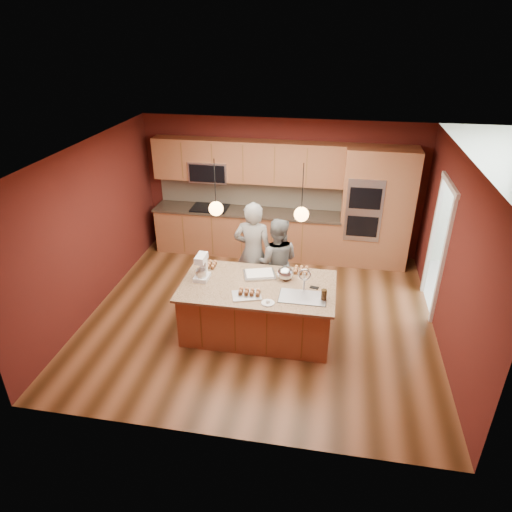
% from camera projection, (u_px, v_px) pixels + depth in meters
% --- Properties ---
extents(floor, '(5.50, 5.50, 0.00)m').
position_uv_depth(floor, '(260.00, 315.00, 7.48)').
color(floor, '#3F2310').
rests_on(floor, ground).
extents(ceiling, '(5.50, 5.50, 0.00)m').
position_uv_depth(ceiling, '(261.00, 152.00, 6.24)').
color(ceiling, white).
rests_on(ceiling, ground).
extents(wall_back, '(5.50, 0.00, 5.50)m').
position_uv_depth(wall_back, '(281.00, 188.00, 9.05)').
color(wall_back, '#4D1713').
rests_on(wall_back, ground).
extents(wall_front, '(5.50, 0.00, 5.50)m').
position_uv_depth(wall_front, '(220.00, 345.00, 4.68)').
color(wall_front, '#4D1713').
rests_on(wall_front, ground).
extents(wall_left, '(0.00, 5.00, 5.00)m').
position_uv_depth(wall_left, '(91.00, 228.00, 7.29)').
color(wall_left, '#4D1713').
rests_on(wall_left, ground).
extents(wall_right, '(0.00, 5.00, 5.00)m').
position_uv_depth(wall_right, '(452.00, 256.00, 6.44)').
color(wall_right, '#4D1713').
rests_on(wall_right, ground).
extents(cabinet_run, '(3.74, 0.64, 2.30)m').
position_uv_depth(cabinet_run, '(246.00, 207.00, 9.10)').
color(cabinet_run, '#9A5436').
rests_on(cabinet_run, floor).
extents(oven_column, '(1.30, 0.62, 2.30)m').
position_uv_depth(oven_column, '(376.00, 209.00, 8.58)').
color(oven_column, '#9A5436').
rests_on(oven_column, floor).
extents(doorway_trim, '(0.08, 1.11, 2.20)m').
position_uv_depth(doorway_trim, '(437.00, 250.00, 7.28)').
color(doorway_trim, white).
rests_on(doorway_trim, wall_right).
extents(pendant_left, '(0.20, 0.20, 0.80)m').
position_uv_depth(pendant_left, '(216.00, 208.00, 6.28)').
color(pendant_left, black).
rests_on(pendant_left, ceiling).
extents(pendant_right, '(0.20, 0.20, 0.80)m').
position_uv_depth(pendant_right, '(301.00, 214.00, 6.10)').
color(pendant_right, black).
rests_on(pendant_right, ceiling).
extents(island, '(2.27, 1.28, 1.22)m').
position_uv_depth(island, '(259.00, 308.00, 6.91)').
color(island, '#9A5436').
rests_on(island, floor).
extents(person_left, '(0.67, 0.46, 1.79)m').
position_uv_depth(person_left, '(253.00, 253.00, 7.51)').
color(person_left, black).
rests_on(person_left, floor).
extents(person_right, '(0.76, 0.60, 1.53)m').
position_uv_depth(person_right, '(276.00, 262.00, 7.51)').
color(person_right, gray).
rests_on(person_right, floor).
extents(stand_mixer, '(0.22, 0.30, 0.39)m').
position_uv_depth(stand_mixer, '(202.00, 269.00, 6.82)').
color(stand_mixer, white).
rests_on(stand_mixer, island).
extents(sheet_cake, '(0.55, 0.47, 0.05)m').
position_uv_depth(sheet_cake, '(259.00, 274.00, 6.96)').
color(sheet_cake, '#B7B9BF').
rests_on(sheet_cake, island).
extents(cooling_rack, '(0.47, 0.40, 0.02)m').
position_uv_depth(cooling_rack, '(247.00, 295.00, 6.45)').
color(cooling_rack, silver).
rests_on(cooling_rack, island).
extents(mixing_bowl, '(0.24, 0.24, 0.21)m').
position_uv_depth(mixing_bowl, '(285.00, 273.00, 6.83)').
color(mixing_bowl, silver).
rests_on(mixing_bowl, island).
extents(plate, '(0.19, 0.19, 0.01)m').
position_uv_depth(plate, '(268.00, 303.00, 6.28)').
color(plate, white).
rests_on(plate, island).
extents(tumbler, '(0.08, 0.08, 0.16)m').
position_uv_depth(tumbler, '(324.00, 295.00, 6.33)').
color(tumbler, '#322311').
rests_on(tumbler, island).
extents(phone, '(0.14, 0.09, 0.01)m').
position_uv_depth(phone, '(314.00, 288.00, 6.65)').
color(phone, black).
rests_on(phone, island).
extents(cupcakes_left, '(0.16, 0.24, 0.07)m').
position_uv_depth(cupcakes_left, '(211.00, 264.00, 7.21)').
color(cupcakes_left, '#B97648').
rests_on(cupcakes_left, island).
extents(cupcakes_rack, '(0.32, 0.16, 0.07)m').
position_uv_depth(cupcakes_rack, '(249.00, 292.00, 6.45)').
color(cupcakes_rack, '#B97648').
rests_on(cupcakes_rack, island).
extents(cupcakes_right, '(0.23, 0.23, 0.07)m').
position_uv_depth(cupcakes_right, '(301.00, 270.00, 7.05)').
color(cupcakes_right, '#B97648').
rests_on(cupcakes_right, island).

